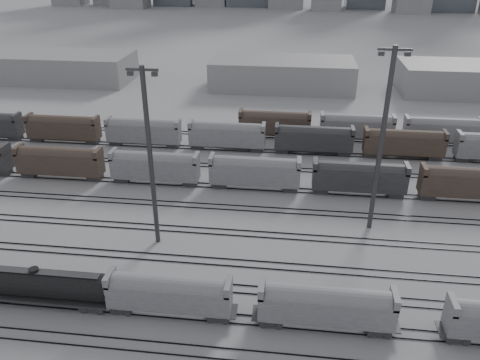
# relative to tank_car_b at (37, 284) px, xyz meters

# --- Properties ---
(ground) EXTENTS (900.00, 900.00, 0.00)m
(ground) POSITION_rel_tank_car_b_xyz_m (13.69, -1.00, -2.66)
(ground) COLOR #AAAAAE
(ground) RESTS_ON ground
(tracks) EXTENTS (220.00, 71.50, 0.16)m
(tracks) POSITION_rel_tank_car_b_xyz_m (13.69, 16.50, -2.58)
(tracks) COLOR black
(tracks) RESTS_ON ground
(tank_car_b) EXTENTS (18.63, 3.11, 4.60)m
(tank_car_b) POSITION_rel_tank_car_b_xyz_m (0.00, 0.00, 0.00)
(tank_car_b) COLOR #27272A
(tank_car_b) RESTS_ON ground
(hopper_car_a) EXTENTS (13.66, 2.71, 4.89)m
(hopper_car_a) POSITION_rel_tank_car_b_xyz_m (15.21, 0.00, 0.36)
(hopper_car_a) COLOR #27272A
(hopper_car_a) RESTS_ON ground
(hopper_car_b) EXTENTS (14.23, 2.83, 5.09)m
(hopper_car_b) POSITION_rel_tank_car_b_xyz_m (32.04, 0.00, 0.48)
(hopper_car_b) COLOR #27272A
(hopper_car_b) RESTS_ON ground
(light_mast_c) EXTENTS (3.89, 0.62, 24.30)m
(light_mast_c) POSITION_rel_tank_car_b_xyz_m (9.88, 13.71, 10.23)
(light_mast_c) COLOR #38383B
(light_mast_c) RESTS_ON ground
(light_mast_d) EXTENTS (4.15, 0.66, 25.91)m
(light_mast_d) POSITION_rel_tank_car_b_xyz_m (39.36, 20.89, 11.08)
(light_mast_d) COLOR #38383B
(light_mast_d) RESTS_ON ground
(bg_string_near) EXTENTS (151.00, 3.00, 5.60)m
(bg_string_near) POSITION_rel_tank_car_b_xyz_m (21.69, 31.00, 0.14)
(bg_string_near) COLOR gray
(bg_string_near) RESTS_ON ground
(bg_string_mid) EXTENTS (151.00, 3.00, 5.60)m
(bg_string_mid) POSITION_rel_tank_car_b_xyz_m (31.69, 47.00, 0.14)
(bg_string_mid) COLOR #27272A
(bg_string_mid) RESTS_ON ground
(bg_string_far) EXTENTS (66.00, 3.00, 5.60)m
(bg_string_far) POSITION_rel_tank_car_b_xyz_m (49.19, 55.00, 0.14)
(bg_string_far) COLOR #4C3C30
(bg_string_far) RESTS_ON ground
(warehouse_left) EXTENTS (50.00, 18.00, 8.00)m
(warehouse_left) POSITION_rel_tank_car_b_xyz_m (-46.31, 94.00, 1.34)
(warehouse_left) COLOR gray
(warehouse_left) RESTS_ON ground
(warehouse_mid) EXTENTS (40.00, 18.00, 8.00)m
(warehouse_mid) POSITION_rel_tank_car_b_xyz_m (23.69, 94.00, 1.34)
(warehouse_mid) COLOR gray
(warehouse_mid) RESTS_ON ground
(warehouse_right) EXTENTS (35.00, 18.00, 8.00)m
(warehouse_right) POSITION_rel_tank_car_b_xyz_m (73.69, 94.00, 1.34)
(warehouse_right) COLOR gray
(warehouse_right) RESTS_ON ground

